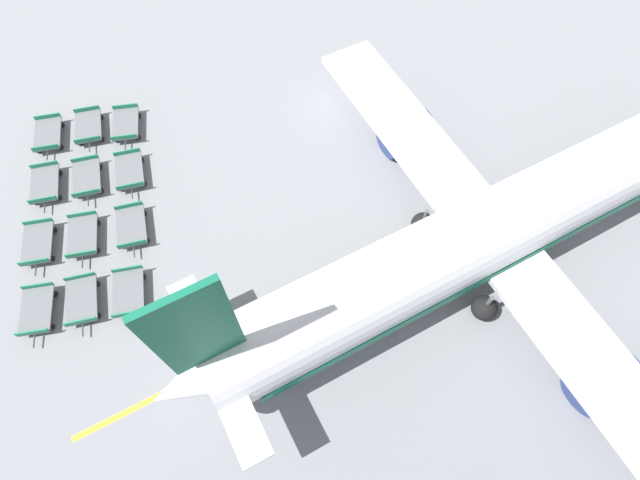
# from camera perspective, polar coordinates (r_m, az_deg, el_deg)

# --- Properties ---
(ground_plane) EXTENTS (500.00, 500.00, 0.00)m
(ground_plane) POSITION_cam_1_polar(r_m,az_deg,el_deg) (36.47, 2.26, 15.60)
(ground_plane) COLOR gray
(airplane) EXTENTS (32.95, 40.69, 11.78)m
(airplane) POSITION_cam_1_polar(r_m,az_deg,el_deg) (28.79, 20.77, 2.01)
(airplane) COLOR white
(airplane) RESTS_ON ground_plane
(baggage_dolly_row_near_col_a) EXTENTS (3.59, 2.11, 0.92)m
(baggage_dolly_row_near_col_a) POSITION_cam_1_polar(r_m,az_deg,el_deg) (38.29, -28.64, 10.53)
(baggage_dolly_row_near_col_a) COLOR slate
(baggage_dolly_row_near_col_a) RESTS_ON ground_plane
(baggage_dolly_row_near_col_b) EXTENTS (3.58, 2.07, 0.92)m
(baggage_dolly_row_near_col_b) POSITION_cam_1_polar(r_m,az_deg,el_deg) (35.73, -28.91, 5.59)
(baggage_dolly_row_near_col_b) COLOR slate
(baggage_dolly_row_near_col_b) RESTS_ON ground_plane
(baggage_dolly_row_near_col_c) EXTENTS (3.59, 2.17, 0.92)m
(baggage_dolly_row_near_col_c) POSITION_cam_1_polar(r_m,az_deg,el_deg) (33.50, -29.54, -0.35)
(baggage_dolly_row_near_col_c) COLOR slate
(baggage_dolly_row_near_col_c) RESTS_ON ground_plane
(baggage_dolly_row_near_col_d) EXTENTS (3.59, 2.21, 0.92)m
(baggage_dolly_row_near_col_d) POSITION_cam_1_polar(r_m,az_deg,el_deg) (31.50, -29.63, -7.00)
(baggage_dolly_row_near_col_d) COLOR slate
(baggage_dolly_row_near_col_d) RESTS_ON ground_plane
(baggage_dolly_row_mid_a_col_a) EXTENTS (3.57, 2.03, 0.92)m
(baggage_dolly_row_mid_a_col_a) POSITION_cam_1_polar(r_m,az_deg,el_deg) (37.55, -24.93, 11.64)
(baggage_dolly_row_mid_a_col_a) COLOR slate
(baggage_dolly_row_mid_a_col_a) RESTS_ON ground_plane
(baggage_dolly_row_mid_a_col_b) EXTENTS (3.57, 2.01, 0.92)m
(baggage_dolly_row_mid_a_col_b) POSITION_cam_1_polar(r_m,az_deg,el_deg) (34.85, -25.09, 6.44)
(baggage_dolly_row_mid_a_col_b) COLOR slate
(baggage_dolly_row_mid_a_col_b) RESTS_ON ground_plane
(baggage_dolly_row_mid_a_col_c) EXTENTS (3.59, 2.14, 0.92)m
(baggage_dolly_row_mid_a_col_c) POSITION_cam_1_polar(r_m,az_deg,el_deg) (32.54, -25.47, 0.42)
(baggage_dolly_row_mid_a_col_c) COLOR slate
(baggage_dolly_row_mid_a_col_c) RESTS_ON ground_plane
(baggage_dolly_row_mid_a_col_d) EXTENTS (3.57, 2.03, 0.92)m
(baggage_dolly_row_mid_a_col_d) POSITION_cam_1_polar(r_m,az_deg,el_deg) (30.61, -25.57, -6.25)
(baggage_dolly_row_mid_a_col_d) COLOR slate
(baggage_dolly_row_mid_a_col_d) RESTS_ON ground_plane
(baggage_dolly_row_mid_b_col_a) EXTENTS (3.60, 2.24, 0.92)m
(baggage_dolly_row_mid_b_col_a) POSITION_cam_1_polar(r_m,az_deg,el_deg) (36.74, -21.30, 12.22)
(baggage_dolly_row_mid_b_col_a) COLOR slate
(baggage_dolly_row_mid_b_col_a) RESTS_ON ground_plane
(baggage_dolly_row_mid_b_col_b) EXTENTS (3.57, 2.01, 0.92)m
(baggage_dolly_row_mid_b_col_b) POSITION_cam_1_polar(r_m,az_deg,el_deg) (34.13, -20.92, 7.35)
(baggage_dolly_row_mid_b_col_b) COLOR slate
(baggage_dolly_row_mid_b_col_b) RESTS_ON ground_plane
(baggage_dolly_row_mid_b_col_c) EXTENTS (3.57, 2.01, 0.92)m
(baggage_dolly_row_mid_b_col_c) POSITION_cam_1_polar(r_m,az_deg,el_deg) (31.75, -20.73, 1.44)
(baggage_dolly_row_mid_b_col_c) COLOR slate
(baggage_dolly_row_mid_b_col_c) RESTS_ON ground_plane
(baggage_dolly_row_mid_b_col_d) EXTENTS (3.59, 2.14, 0.92)m
(baggage_dolly_row_mid_b_col_d) POSITION_cam_1_polar(r_m,az_deg,el_deg) (29.79, -21.02, -5.63)
(baggage_dolly_row_mid_b_col_d) COLOR slate
(baggage_dolly_row_mid_b_col_d) RESTS_ON ground_plane
(stand_guidance_stripe) EXTENTS (4.24, 32.51, 0.01)m
(stand_guidance_stripe) POSITION_cam_1_polar(r_m,az_deg,el_deg) (28.40, 4.52, -6.14)
(stand_guidance_stripe) COLOR yellow
(stand_guidance_stripe) RESTS_ON ground_plane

